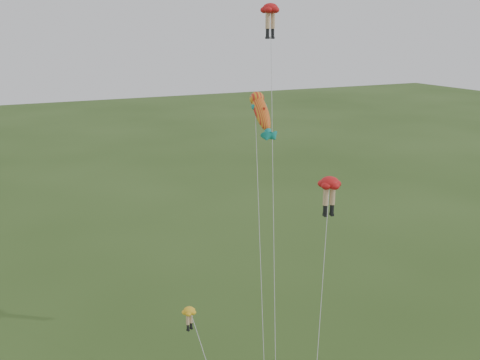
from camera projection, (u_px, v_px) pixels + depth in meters
name	position (u px, v px, depth m)	size (l,w,h in m)	color
legs_kite_red_high	(270.00, 20.00, 33.94)	(5.57, 11.07, 23.26)	red
legs_kite_red_mid	(329.00, 188.00, 34.87)	(7.03, 9.02, 12.40)	red
legs_kite_yellow	(194.00, 327.00, 27.21)	(1.72, 5.44, 7.97)	yellow
fish_kite	(261.00, 113.00, 30.74)	(3.35, 7.75, 18.41)	orange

